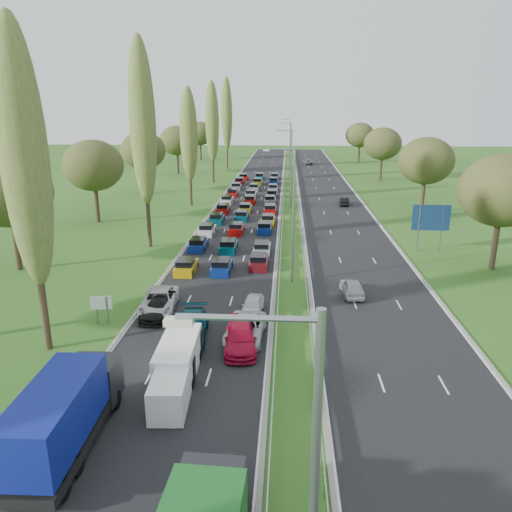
# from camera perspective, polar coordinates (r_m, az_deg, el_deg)

# --- Properties ---
(ground) EXTENTS (260.00, 260.00, 0.00)m
(ground) POSITION_cam_1_polar(r_m,az_deg,el_deg) (81.13, 3.97, 5.83)
(ground) COLOR #28531A
(ground) RESTS_ON ground
(near_carriageway) EXTENTS (10.50, 215.00, 0.04)m
(near_carriageway) POSITION_cam_1_polar(r_m,az_deg,el_deg) (83.81, -0.69, 6.22)
(near_carriageway) COLOR black
(near_carriageway) RESTS_ON ground
(far_carriageway) EXTENTS (10.50, 215.00, 0.04)m
(far_carriageway) POSITION_cam_1_polar(r_m,az_deg,el_deg) (83.91, 8.60, 6.05)
(far_carriageway) COLOR black
(far_carriageway) RESTS_ON ground
(central_reservation) EXTENTS (2.36, 215.00, 0.32)m
(central_reservation) POSITION_cam_1_polar(r_m,az_deg,el_deg) (83.49, 3.97, 6.52)
(central_reservation) COLOR gray
(central_reservation) RESTS_ON ground
(lamp_columns) EXTENTS (0.18, 140.18, 12.00)m
(lamp_columns) POSITION_cam_1_polar(r_m,az_deg,el_deg) (78.23, 4.06, 9.88)
(lamp_columns) COLOR gray
(lamp_columns) RESTS_ON ground
(poplar_row) EXTENTS (2.80, 127.80, 22.44)m
(poplar_row) POSITION_cam_1_polar(r_m,az_deg,el_deg) (69.64, -9.48, 14.14)
(poplar_row) COLOR #2D2116
(poplar_row) RESTS_ON ground
(woodland_left) EXTENTS (8.00, 166.00, 11.10)m
(woodland_left) POSITION_cam_1_polar(r_m,az_deg,el_deg) (67.90, -19.13, 9.41)
(woodland_left) COLOR #2D2116
(woodland_left) RESTS_ON ground
(woodland_right) EXTENTS (8.00, 153.00, 11.10)m
(woodland_right) POSITION_cam_1_polar(r_m,az_deg,el_deg) (69.74, 20.60, 9.44)
(woodland_right) COLOR #2D2116
(woodland_right) RESTS_ON ground
(traffic_queue_fill) EXTENTS (9.10, 68.60, 0.80)m
(traffic_queue_fill) POSITION_cam_1_polar(r_m,az_deg,el_deg) (78.64, -0.97, 5.85)
(traffic_queue_fill) COLOR #BF990C
(traffic_queue_fill) RESTS_ON ground
(near_car_2) EXTENTS (3.10, 5.92, 1.59)m
(near_car_2) POSITION_cam_1_polar(r_m,az_deg,el_deg) (39.43, -11.02, -5.05)
(near_car_2) COLOR silver
(near_car_2) RESTS_ON near_carriageway
(near_car_3) EXTENTS (2.13, 4.66, 1.32)m
(near_car_3) POSITION_cam_1_polar(r_m,az_deg,el_deg) (38.36, -11.16, -5.90)
(near_car_3) COLOR black
(near_car_3) RESTS_ON near_carriageway
(near_car_7) EXTENTS (2.65, 5.66, 1.60)m
(near_car_7) POSITION_cam_1_polar(r_m,az_deg,el_deg) (34.52, -7.49, -8.10)
(near_car_7) COLOR #043849
(near_car_7) RESTS_ON near_carriageway
(near_car_9) EXTENTS (1.85, 4.51, 1.45)m
(near_car_9) POSITION_cam_1_polar(r_m,az_deg,el_deg) (21.51, -4.98, -25.62)
(near_car_9) COLOR black
(near_car_9) RESTS_ON near_carriageway
(near_car_10) EXTENTS (2.84, 5.55, 1.50)m
(near_car_10) POSITION_cam_1_polar(r_m,az_deg,el_deg) (34.15, -1.23, -8.32)
(near_car_10) COLOR #B0B6BA
(near_car_10) RESTS_ON near_carriageway
(near_car_11) EXTENTS (2.49, 5.26, 1.48)m
(near_car_11) POSITION_cam_1_polar(r_m,az_deg,el_deg) (32.92, -1.77, -9.35)
(near_car_11) COLOR #A30A2A
(near_car_11) RESTS_ON near_carriageway
(near_car_12) EXTENTS (1.82, 3.94, 1.31)m
(near_car_12) POSITION_cam_1_polar(r_m,az_deg,el_deg) (38.20, -0.40, -5.68)
(near_car_12) COLOR silver
(near_car_12) RESTS_ON near_carriageway
(far_car_0) EXTENTS (1.88, 4.23, 1.41)m
(far_car_0) POSITION_cam_1_polar(r_m,az_deg,el_deg) (42.54, 10.94, -3.53)
(far_car_0) COLOR #A8ACB2
(far_car_0) RESTS_ON far_carriageway
(far_car_1) EXTENTS (1.54, 4.02, 1.31)m
(far_car_1) POSITION_cam_1_polar(r_m,az_deg,el_deg) (81.87, 10.02, 6.20)
(far_car_1) COLOR black
(far_car_1) RESTS_ON far_carriageway
(far_car_2) EXTENTS (2.34, 4.89, 1.35)m
(far_car_2) POSITION_cam_1_polar(r_m,az_deg,el_deg) (140.26, 5.97, 10.64)
(far_car_2) COLOR slate
(far_car_2) RESTS_ON far_carriageway
(blue_lorry) EXTENTS (2.42, 8.73, 3.69)m
(blue_lorry) POSITION_cam_1_polar(r_m,az_deg,el_deg) (25.19, -20.87, -16.37)
(blue_lorry) COLOR black
(blue_lorry) RESTS_ON near_carriageway
(white_van_front) EXTENTS (2.08, 5.31, 2.14)m
(white_van_front) POSITION_cam_1_polar(r_m,az_deg,el_deg) (30.39, -8.75, -11.19)
(white_van_front) COLOR white
(white_van_front) RESTS_ON near_carriageway
(white_van_rear) EXTENTS (1.82, 4.63, 1.86)m
(white_van_rear) POSITION_cam_1_polar(r_m,az_deg,el_deg) (27.83, -9.52, -14.36)
(white_van_rear) COLOR white
(white_van_rear) RESTS_ON near_carriageway
(info_sign) EXTENTS (1.50, 0.34, 2.10)m
(info_sign) POSITION_cam_1_polar(r_m,az_deg,el_deg) (38.01, -17.25, -5.46)
(info_sign) COLOR gray
(info_sign) RESTS_ON ground
(direction_sign) EXTENTS (4.00, 0.18, 5.20)m
(direction_sign) POSITION_cam_1_polar(r_m,az_deg,el_deg) (56.90, 19.36, 3.93)
(direction_sign) COLOR gray
(direction_sign) RESTS_ON ground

